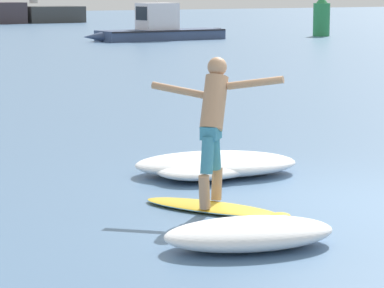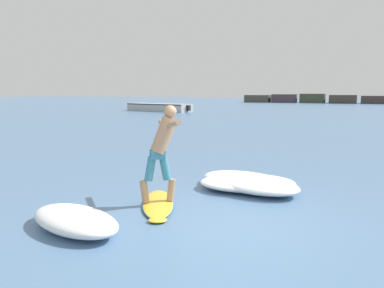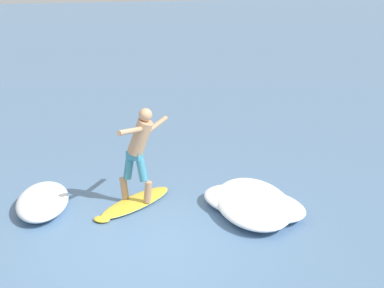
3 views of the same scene
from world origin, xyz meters
The scene contains 6 objects.
ground_plane centered at (0.00, 0.00, 0.00)m, with size 200.00×200.00×0.00m, color #52769D.
surfboard centered at (-1.48, 0.44, 0.04)m, with size 1.34×1.92×0.21m.
surfer centered at (-1.41, 0.53, 1.12)m, with size 1.10×1.37×1.77m.
wave_foam_at_tail centered at (-0.25, 2.23, 0.14)m, with size 2.37×1.95×0.28m.
wave_foam_at_nose centered at (-2.08, -1.11, 0.15)m, with size 2.01×1.45×0.31m.
wave_foam_beside centered at (-0.22, 2.20, 0.16)m, with size 2.69×2.16×0.32m.
Camera 3 is at (7.08, -2.93, 3.95)m, focal length 50.00 mm.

